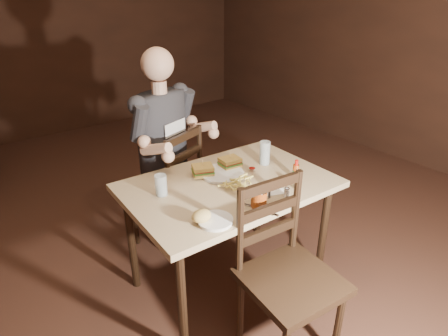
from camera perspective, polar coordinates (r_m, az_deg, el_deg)
room_shell at (r=2.24m, az=-5.38°, el=14.39°), size 7.00×7.00×7.00m
main_table at (r=2.31m, az=0.77°, el=-3.97°), size 1.27×0.88×0.77m
chair_far at (r=2.87m, az=-8.89°, el=-2.88°), size 0.57×0.60×0.95m
chair_near at (r=2.02m, az=10.28°, el=-16.56°), size 0.50×0.54×0.98m
diner at (r=2.63m, az=-8.80°, el=6.80°), size 0.70×0.62×1.01m
dinner_plate at (r=2.36m, az=-0.27°, el=-0.93°), size 0.28×0.28×0.02m
sandwich_left at (r=2.32m, az=-3.26°, el=0.18°), size 0.16×0.14×0.11m
sandwich_right at (r=2.42m, az=0.92°, el=1.37°), size 0.14×0.12×0.11m
fries_pile at (r=2.21m, az=2.25°, el=-2.17°), size 0.25×0.18×0.04m
ketchup_dollop at (r=2.41m, az=4.31°, el=-0.02°), size 0.04×0.04×0.01m
glass_left at (r=2.14m, az=-9.57°, el=-2.59°), size 0.07×0.07×0.12m
glass_right at (r=2.50m, az=6.24°, el=2.30°), size 0.07×0.07×0.16m
hot_sauce at (r=2.34m, az=10.91°, el=-0.18°), size 0.04×0.04×0.12m
salt_shaker at (r=2.13m, az=9.53°, el=-3.71°), size 0.03×0.03×0.06m
pepper_shaker at (r=2.23m, az=11.14°, el=-2.40°), size 0.04×0.04×0.06m
syrup_dispenser at (r=2.01m, az=5.35°, el=-4.46°), size 0.10×0.10×0.12m
napkin at (r=2.21m, az=7.17°, el=-3.27°), size 0.18×0.18×0.00m
knife at (r=2.01m, az=5.32°, el=-6.23°), size 0.08×0.23×0.01m
fork at (r=2.19m, az=6.95°, el=-3.45°), size 0.14×0.13×0.01m
side_plate at (r=1.90m, az=-1.35°, el=-8.10°), size 0.19×0.19×0.01m
bread_roll at (r=1.88m, az=-3.46°, el=-7.30°), size 0.11×0.09×0.06m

